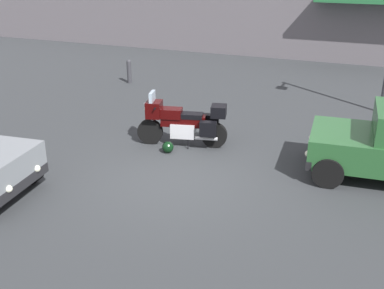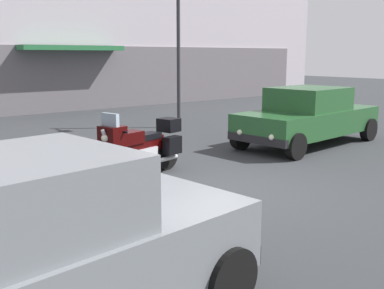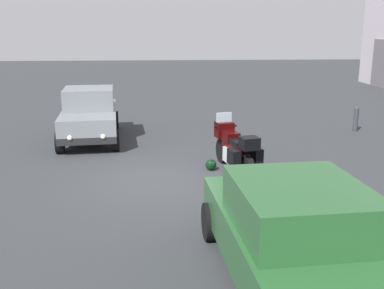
{
  "view_description": "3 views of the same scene",
  "coord_description": "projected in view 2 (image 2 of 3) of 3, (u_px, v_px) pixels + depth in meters",
  "views": [
    {
      "loc": [
        3.78,
        -8.46,
        4.54
      ],
      "look_at": [
        0.27,
        0.24,
        0.72
      ],
      "focal_mm": 44.58,
      "sensor_mm": 36.0,
      "label": 1
    },
    {
      "loc": [
        -5.4,
        -5.88,
        2.4
      ],
      "look_at": [
        -0.05,
        0.74,
        0.75
      ],
      "focal_mm": 43.13,
      "sensor_mm": 36.0,
      "label": 2
    },
    {
      "loc": [
        10.07,
        0.0,
        3.49
      ],
      "look_at": [
        -0.16,
        0.67,
        0.82
      ],
      "focal_mm": 42.29,
      "sensor_mm": 36.0,
      "label": 3
    }
  ],
  "objects": [
    {
      "name": "car_hatchback_near",
      "position": [
        39.0,
        252.0,
        3.8
      ],
      "size": [
        3.99,
        2.13,
        1.64
      ],
      "rotation": [
        0.0,
        0.0,
        0.1
      ],
      "color": "slate",
      "rests_on": "ground"
    },
    {
      "name": "car_sedan_far",
      "position": [
        308.0,
        116.0,
        12.42
      ],
      "size": [
        4.67,
        2.2,
        1.56
      ],
      "rotation": [
        0.0,
        0.0,
        3.21
      ],
      "color": "#235128",
      "rests_on": "ground"
    },
    {
      "name": "ground_plane",
      "position": [
        220.0,
        191.0,
        8.28
      ],
      "size": [
        80.0,
        80.0,
        0.0
      ],
      "primitive_type": "plane",
      "color": "#2D3033"
    },
    {
      "name": "streetlamp_curbside",
      "position": [
        181.0,
        45.0,
        14.98
      ],
      "size": [
        0.28,
        0.94,
        4.44
      ],
      "color": "#2D2D33",
      "rests_on": "ground"
    },
    {
      "name": "motorcycle",
      "position": [
        141.0,
        146.0,
        9.15
      ],
      "size": [
        2.23,
        1.02,
        1.36
      ],
      "rotation": [
        0.0,
        0.0,
        3.37
      ],
      "color": "black",
      "rests_on": "ground"
    },
    {
      "name": "helmet",
      "position": [
        149.0,
        177.0,
        8.71
      ],
      "size": [
        0.28,
        0.28,
        0.28
      ],
      "primitive_type": "sphere",
      "color": "black",
      "rests_on": "ground"
    }
  ]
}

